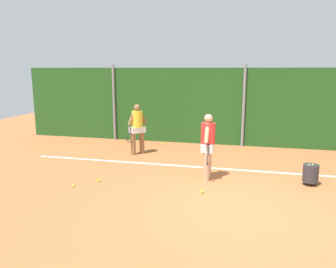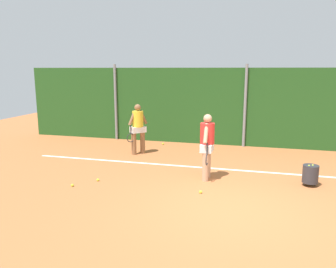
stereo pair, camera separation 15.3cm
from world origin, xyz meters
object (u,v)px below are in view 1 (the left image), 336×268
(player_foreground_near, at_px, (208,143))
(player_midcourt, at_px, (137,127))
(ball_hopper, at_px, (311,173))
(tennis_ball_3, at_px, (202,192))
(tennis_ball_0, at_px, (73,186))
(tennis_ball_1, at_px, (162,144))
(tennis_ball_4, at_px, (99,180))

(player_foreground_near, xyz_separation_m, player_midcourt, (-2.49, 1.91, -0.01))
(ball_hopper, bearing_deg, tennis_ball_3, -154.86)
(tennis_ball_0, height_order, tennis_ball_3, same)
(tennis_ball_1, distance_m, tennis_ball_3, 4.85)
(ball_hopper, relative_size, tennis_ball_1, 7.78)
(tennis_ball_1, height_order, tennis_ball_4, same)
(player_foreground_near, xyz_separation_m, tennis_ball_0, (-2.96, -1.34, -0.88))
(player_foreground_near, relative_size, tennis_ball_0, 24.79)
(player_midcourt, height_order, tennis_ball_0, player_midcourt)
(player_foreground_near, height_order, ball_hopper, player_foreground_near)
(tennis_ball_0, bearing_deg, tennis_ball_1, 79.15)
(tennis_ball_0, xyz_separation_m, tennis_ball_3, (2.98, 0.33, 0.00))
(ball_hopper, bearing_deg, tennis_ball_1, 144.10)
(tennis_ball_1, distance_m, tennis_ball_4, 4.25)
(ball_hopper, bearing_deg, tennis_ball_4, -168.98)
(player_foreground_near, xyz_separation_m, tennis_ball_4, (-2.55, -0.84, -0.88))
(tennis_ball_3, xyz_separation_m, tennis_ball_4, (-2.57, 0.16, 0.00))
(player_midcourt, bearing_deg, ball_hopper, 114.05)
(player_midcourt, relative_size, tennis_ball_0, 24.45)
(player_midcourt, xyz_separation_m, tennis_ball_1, (0.43, 1.47, -0.87))
(player_foreground_near, distance_m, tennis_ball_4, 2.83)
(tennis_ball_1, bearing_deg, tennis_ball_0, -100.85)
(player_midcourt, bearing_deg, tennis_ball_0, 35.64)
(player_foreground_near, height_order, tennis_ball_4, player_foreground_near)
(player_foreground_near, height_order, tennis_ball_3, player_foreground_near)
(player_midcourt, distance_m, tennis_ball_3, 3.94)
(ball_hopper, bearing_deg, player_midcourt, 160.08)
(ball_hopper, xyz_separation_m, tennis_ball_0, (-5.39, -1.47, -0.26))
(tennis_ball_0, distance_m, tennis_ball_3, 3.00)
(player_foreground_near, xyz_separation_m, tennis_ball_1, (-2.06, 3.38, -0.88))
(player_midcourt, relative_size, tennis_ball_3, 24.45)
(player_midcourt, bearing_deg, tennis_ball_3, 84.61)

